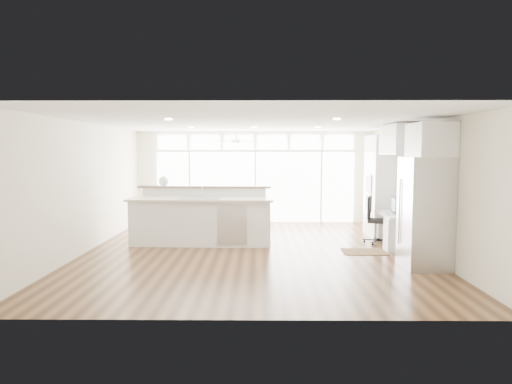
{
  "coord_description": "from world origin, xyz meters",
  "views": [
    {
      "loc": [
        0.14,
        -9.51,
        2.09
      ],
      "look_at": [
        0.05,
        0.6,
        1.2
      ],
      "focal_mm": 32.0,
      "sensor_mm": 36.0,
      "label": 1
    }
  ],
  "objects": [
    {
      "name": "rug",
      "position": [
        2.32,
        -0.1,
        0.01
      ],
      "size": [
        0.93,
        0.69,
        0.01
      ],
      "primitive_type": "cube",
      "rotation": [
        0.0,
        0.0,
        -0.03
      ],
      "color": "#321F10",
      "rests_on": "floor"
    },
    {
      "name": "potted_plant",
      "position": [
        3.17,
        1.8,
        2.62
      ],
      "size": [
        0.28,
        0.31,
        0.24
      ],
      "primitive_type": "imported",
      "rotation": [
        0.0,
        0.0,
        0.02
      ],
      "color": "#2A5C27",
      "rests_on": "oven_cabinet"
    },
    {
      "name": "desk_window",
      "position": [
        3.46,
        0.3,
        1.55
      ],
      "size": [
        0.04,
        0.85,
        0.85
      ],
      "primitive_type": "cube",
      "color": "white",
      "rests_on": "wall_right"
    },
    {
      "name": "fishbowl",
      "position": [
        -2.13,
        1.14,
        1.41
      ],
      "size": [
        0.24,
        0.24,
        0.23
      ],
      "primitive_type": "sphere",
      "rotation": [
        0.0,
        0.0,
        -0.07
      ],
      "color": "white",
      "rests_on": "kitchen_island"
    },
    {
      "name": "wall_right",
      "position": [
        3.5,
        0.0,
        1.35
      ],
      "size": [
        0.04,
        8.0,
        2.7
      ],
      "primitive_type": "cube",
      "color": "#EEE7CE",
      "rests_on": "floor"
    },
    {
      "name": "desk_nook",
      "position": [
        3.13,
        0.3,
        0.38
      ],
      "size": [
        0.72,
        1.3,
        0.76
      ],
      "primitive_type": "cube",
      "color": "white",
      "rests_on": "floor"
    },
    {
      "name": "ceiling_fan",
      "position": [
        -0.5,
        2.8,
        2.48
      ],
      "size": [
        1.16,
        1.16,
        0.32
      ],
      "primitive_type": "cube",
      "color": "silver",
      "rests_on": "ceiling"
    },
    {
      "name": "ceiling",
      "position": [
        0.0,
        0.0,
        2.7
      ],
      "size": [
        7.0,
        8.0,
        0.02
      ],
      "primitive_type": "cube",
      "color": "white",
      "rests_on": "wall_back"
    },
    {
      "name": "floor",
      "position": [
        0.0,
        0.0,
        -0.01
      ],
      "size": [
        7.0,
        8.0,
        0.02
      ],
      "primitive_type": "cube",
      "color": "#3E2513",
      "rests_on": "ground"
    },
    {
      "name": "keyboard",
      "position": [
        2.88,
        0.3,
        0.77
      ],
      "size": [
        0.15,
        0.33,
        0.02
      ],
      "primitive_type": "cube",
      "rotation": [
        0.0,
        0.0,
        -0.08
      ],
      "color": "white",
      "rests_on": "desk_nook"
    },
    {
      "name": "wall_back",
      "position": [
        0.0,
        4.0,
        1.35
      ],
      "size": [
        7.0,
        0.04,
        2.7
      ],
      "primitive_type": "cube",
      "color": "#EEE7CE",
      "rests_on": "floor"
    },
    {
      "name": "transom_row",
      "position": [
        0.0,
        3.94,
        2.38
      ],
      "size": [
        5.9,
        0.06,
        0.4
      ],
      "primitive_type": "cube",
      "color": "white",
      "rests_on": "wall_back"
    },
    {
      "name": "wall_left",
      "position": [
        -3.5,
        0.0,
        1.35
      ],
      "size": [
        0.04,
        8.0,
        2.7
      ],
      "primitive_type": "cube",
      "color": "#EEE7CE",
      "rests_on": "floor"
    },
    {
      "name": "upper_cabinets",
      "position": [
        3.17,
        0.3,
        2.35
      ],
      "size": [
        0.64,
        1.3,
        0.64
      ],
      "primitive_type": "cube",
      "color": "white",
      "rests_on": "wall_right"
    },
    {
      "name": "fridge_cabinet",
      "position": [
        3.17,
        -1.35,
        2.3
      ],
      "size": [
        0.64,
        0.9,
        0.6
      ],
      "primitive_type": "cube",
      "color": "white",
      "rests_on": "wall_right"
    },
    {
      "name": "glass_wall",
      "position": [
        0.0,
        3.94,
        1.05
      ],
      "size": [
        5.8,
        0.06,
        2.08
      ],
      "primitive_type": "cube",
      "color": "white",
      "rests_on": "wall_back"
    },
    {
      "name": "recessed_lights",
      "position": [
        0.0,
        0.2,
        2.68
      ],
      "size": [
        3.4,
        3.0,
        0.02
      ],
      "primitive_type": "cube",
      "color": "white",
      "rests_on": "ceiling"
    },
    {
      "name": "office_chair",
      "position": [
        2.84,
        0.83,
        0.53
      ],
      "size": [
        0.68,
        0.66,
        1.06
      ],
      "primitive_type": "cube",
      "rotation": [
        0.0,
        0.0,
        -0.32
      ],
      "color": "black",
      "rests_on": "floor"
    },
    {
      "name": "monitor",
      "position": [
        3.05,
        0.3,
        0.95
      ],
      "size": [
        0.11,
        0.46,
        0.38
      ],
      "primitive_type": "cube",
      "rotation": [
        0.0,
        0.0,
        -0.08
      ],
      "color": "black",
      "rests_on": "desk_nook"
    },
    {
      "name": "framed_photos",
      "position": [
        3.46,
        0.92,
        1.4
      ],
      "size": [
        0.06,
        0.22,
        0.8
      ],
      "primitive_type": "cube",
      "color": "black",
      "rests_on": "wall_right"
    },
    {
      "name": "oven_cabinet",
      "position": [
        3.17,
        1.8,
        1.25
      ],
      "size": [
        0.64,
        1.2,
        2.5
      ],
      "primitive_type": "cube",
      "color": "white",
      "rests_on": "floor"
    },
    {
      "name": "kitchen_island",
      "position": [
        -1.19,
        0.71,
        0.65
      ],
      "size": [
        3.3,
        1.34,
        1.3
      ],
      "primitive_type": "cube",
      "rotation": [
        0.0,
        0.0,
        -0.03
      ],
      "color": "white",
      "rests_on": "floor"
    },
    {
      "name": "refrigerator",
      "position": [
        3.11,
        -1.35,
        1.0
      ],
      "size": [
        0.76,
        0.9,
        2.0
      ],
      "primitive_type": "cube",
      "color": "#B8B8BD",
      "rests_on": "floor"
    },
    {
      "name": "wall_front",
      "position": [
        0.0,
        -4.0,
        1.35
      ],
      "size": [
        7.0,
        0.04,
        2.7
      ],
      "primitive_type": "cube",
      "color": "#EEE7CE",
      "rests_on": "floor"
    }
  ]
}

